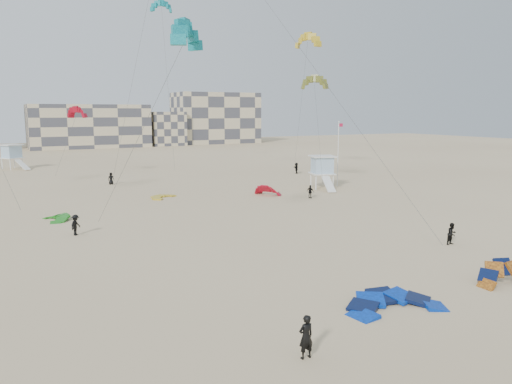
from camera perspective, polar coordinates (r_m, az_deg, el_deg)
name	(u,v)px	position (r m, az deg, el deg)	size (l,w,h in m)	color
ground	(329,320)	(25.11, 8.36, -14.26)	(320.00, 320.00, 0.00)	beige
kite_ground_blue	(394,308)	(27.18, 15.46, -12.63)	(4.83, 5.00, 0.96)	#003AD9
kite_ground_orange	(507,286)	(32.75, 26.75, -9.52)	(3.41, 2.63, 2.24)	orange
kite_ground_green	(56,220)	(50.00, -21.92, -2.99)	(3.26, 3.37, 0.94)	#20861E
kite_ground_red_far	(268,195)	(60.44, 1.37, -0.33)	(3.41, 2.89, 2.05)	#AF0D17
kite_ground_yellow	(163,198)	(59.35, -10.63, -0.66)	(3.13, 3.29, 0.40)	gold
kitesurfer_main	(306,337)	(21.12, 5.72, -16.14)	(0.68, 0.44, 1.85)	black
kitesurfer_b	(452,234)	(40.56, 21.49, -4.47)	(0.82, 0.64, 1.68)	black
kitesurfer_c	(76,225)	(43.15, -19.92, -3.57)	(1.10, 0.63, 1.71)	black
kitesurfer_d	(310,192)	(58.29, 6.22, 0.04)	(0.91, 0.38, 1.56)	black
kitesurfer_e	(111,179)	(71.82, -16.24, 1.49)	(0.82, 0.53, 1.67)	black
kitesurfer_f	(296,168)	(81.70, 4.64, 2.75)	(1.66, 0.53, 1.79)	black
kite_fly_teal_a	(187,37)	(36.91, -7.94, 17.14)	(7.89, 9.84, 15.27)	#1BAAAB
kite_fly_olive	(314,84)	(63.84, 6.69, 12.20)	(4.57, 4.99, 13.61)	olive
kite_fly_yellow	(308,42)	(79.44, 5.92, 16.71)	(5.33, 9.42, 20.78)	gold
kite_fly_teal_b	(161,7)	(87.38, -10.76, 20.02)	(3.67, 9.64, 26.70)	#1BAAAB
kite_fly_red	(77,113)	(79.98, -19.78, 8.46)	(6.24, 6.30, 10.01)	#AF0D17
lifeguard_tower_near	(322,172)	(66.02, 7.58, 2.27)	(3.81, 6.32, 4.30)	white
lifeguard_tower_far	(12,157)	(97.36, -26.12, 3.62)	(4.24, 6.55, 4.35)	white
flagpole	(338,152)	(68.14, 9.37, 4.50)	(0.71, 0.11, 8.76)	white
condo_mid	(89,126)	(150.51, -18.59, 7.16)	(32.00, 16.00, 12.00)	beige
condo_east	(216,118)	(163.50, -4.63, 8.42)	(26.00, 14.00, 16.00)	beige
condo_fill_right	(166,129)	(153.61, -10.27, 7.14)	(10.00, 10.00, 10.00)	beige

